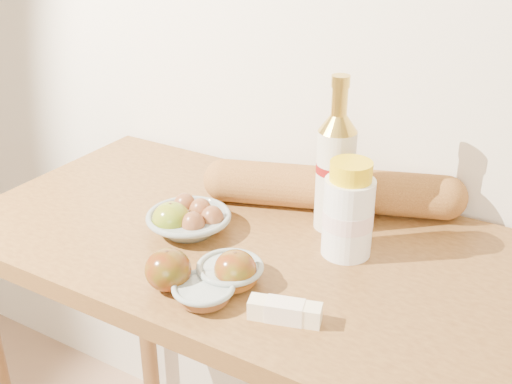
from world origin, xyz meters
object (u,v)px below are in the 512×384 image
table (264,296)px  egg_bowl (190,219)px  bourbon_bottle (336,169)px  cream_bottle (348,212)px  baguette (332,189)px

table → egg_bowl: size_ratio=6.02×
bourbon_bottle → cream_bottle: 0.11m
bourbon_bottle → cream_bottle: size_ratio=1.69×
table → bourbon_bottle: 0.29m
table → bourbon_bottle: size_ratio=3.91×
cream_bottle → baguette: 0.18m
bourbon_bottle → egg_bowl: bearing=-135.7°
table → egg_bowl: egg_bowl is taller
table → baguette: size_ratio=2.21×
cream_bottle → baguette: (-0.10, 0.15, -0.04)m
bourbon_bottle → egg_bowl: (-0.23, -0.16, -0.10)m
cream_bottle → table: bearing=177.8°
baguette → egg_bowl: bearing=-151.2°
baguette → bourbon_bottle: bearing=-83.3°
egg_bowl → baguette: bearing=49.1°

